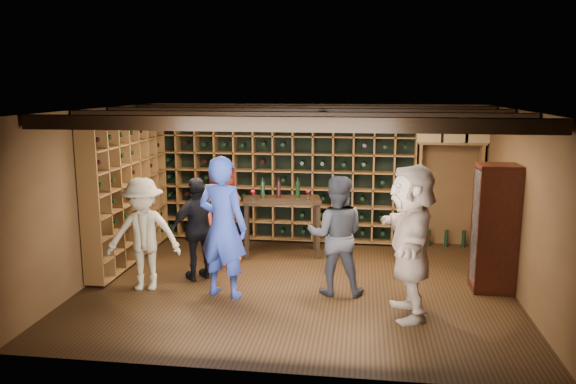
# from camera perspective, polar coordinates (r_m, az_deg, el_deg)

# --- Properties ---
(ground) EXTENTS (6.00, 6.00, 0.00)m
(ground) POSITION_cam_1_polar(r_m,az_deg,el_deg) (8.17, 0.93, -9.48)
(ground) COLOR black
(ground) RESTS_ON ground
(room_shell) EXTENTS (6.00, 6.00, 6.00)m
(room_shell) POSITION_cam_1_polar(r_m,az_deg,el_deg) (7.72, 1.04, 7.75)
(room_shell) COLOR #51361B
(room_shell) RESTS_ON ground
(wine_rack_back) EXTENTS (4.65, 0.30, 2.20)m
(wine_rack_back) POSITION_cam_1_polar(r_m,az_deg,el_deg) (10.18, -0.45, 1.31)
(wine_rack_back) COLOR brown
(wine_rack_back) RESTS_ON ground
(wine_rack_left) EXTENTS (0.30, 2.65, 2.20)m
(wine_rack_left) POSITION_cam_1_polar(r_m,az_deg,el_deg) (9.37, -15.88, 0.05)
(wine_rack_left) COLOR brown
(wine_rack_left) RESTS_ON ground
(crate_shelf) EXTENTS (1.20, 0.32, 2.07)m
(crate_shelf) POSITION_cam_1_polar(r_m,az_deg,el_deg) (10.12, 16.24, 3.21)
(crate_shelf) COLOR brown
(crate_shelf) RESTS_ON ground
(display_cabinet) EXTENTS (0.55, 0.50, 1.75)m
(display_cabinet) POSITION_cam_1_polar(r_m,az_deg,el_deg) (8.26, 20.21, -3.71)
(display_cabinet) COLOR black
(display_cabinet) RESTS_ON ground
(man_blue_shirt) EXTENTS (0.80, 0.64, 1.93)m
(man_blue_shirt) POSITION_cam_1_polar(r_m,az_deg,el_deg) (7.58, -6.65, -3.54)
(man_blue_shirt) COLOR navy
(man_blue_shirt) RESTS_ON ground
(man_grey_suit) EXTENTS (0.81, 0.64, 1.65)m
(man_grey_suit) POSITION_cam_1_polar(r_m,az_deg,el_deg) (7.68, 4.91, -4.40)
(man_grey_suit) COLOR black
(man_grey_suit) RESTS_ON ground
(guest_red_floral) EXTENTS (0.84, 0.97, 1.68)m
(guest_red_floral) POSITION_cam_1_polar(r_m,az_deg,el_deg) (9.01, -6.64, -2.05)
(guest_red_floral) COLOR maroon
(guest_red_floral) RESTS_ON ground
(guest_woman_black) EXTENTS (0.92, 0.86, 1.52)m
(guest_woman_black) POSITION_cam_1_polar(r_m,az_deg,el_deg) (8.33, -9.04, -3.71)
(guest_woman_black) COLOR black
(guest_woman_black) RESTS_ON ground
(guest_khaki) EXTENTS (1.10, 0.73, 1.58)m
(guest_khaki) POSITION_cam_1_polar(r_m,az_deg,el_deg) (8.07, -14.46, -4.18)
(guest_khaki) COLOR gray
(guest_khaki) RESTS_ON ground
(guest_beige) EXTENTS (0.71, 1.81, 1.91)m
(guest_beige) POSITION_cam_1_polar(r_m,az_deg,el_deg) (7.04, 12.38, -4.91)
(guest_beige) COLOR tan
(guest_beige) RESTS_ON ground
(tasting_table) EXTENTS (1.37, 0.85, 1.25)m
(tasting_table) POSITION_cam_1_polar(r_m,az_deg,el_deg) (9.39, -0.65, -1.40)
(tasting_table) COLOR black
(tasting_table) RESTS_ON ground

